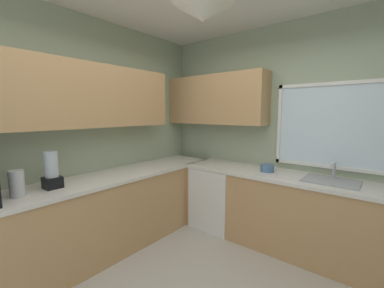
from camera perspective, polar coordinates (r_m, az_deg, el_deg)
room_shell at (r=2.33m, az=2.38°, el=11.72°), size 3.57×3.60×2.79m
counter_run_left at (r=3.08m, az=-20.18°, el=-15.37°), size 0.65×3.21×0.89m
counter_run_back at (r=3.19m, az=21.63°, el=-14.61°), size 2.66×0.65×0.89m
dishwasher at (r=3.56m, az=6.10°, el=-12.23°), size 0.60×0.60×0.85m
kettle at (r=2.60m, az=-35.95°, el=-7.55°), size 0.12×0.12×0.23m
sink_assembly at (r=2.97m, az=29.92°, el=-7.44°), size 0.53×0.40×0.19m
bowl at (r=3.13m, az=17.28°, el=-5.43°), size 0.16×0.16×0.09m
blender_appliance at (r=2.69m, az=-30.16°, el=-5.65°), size 0.15×0.15×0.36m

